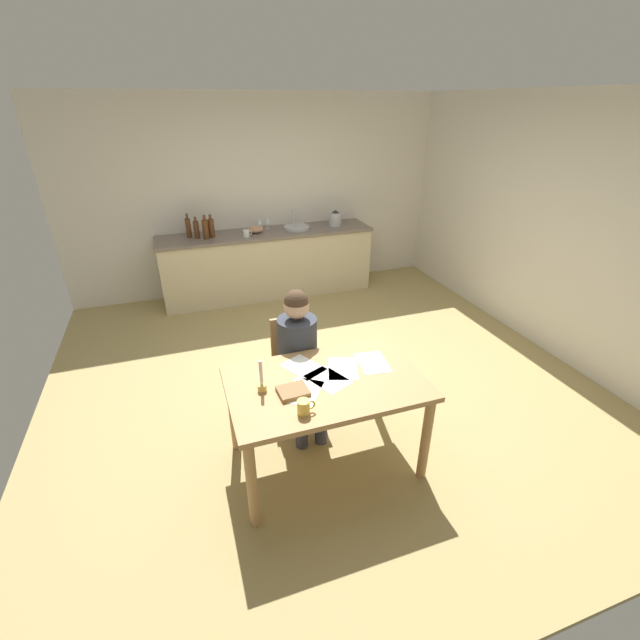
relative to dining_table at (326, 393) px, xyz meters
name	(u,v)px	position (x,y,z in m)	size (l,w,h in m)	color
ground_plane	(321,379)	(0.34, 1.07, -0.66)	(5.20, 5.20, 0.04)	tan
wall_back	(259,196)	(0.34, 3.67, 0.66)	(5.20, 0.12, 2.60)	silver
wall_right	(555,227)	(2.94, 1.07, 0.66)	(0.12, 5.20, 2.60)	silver
kitchen_counter	(268,263)	(0.34, 3.31, -0.19)	(2.89, 0.64, 0.90)	beige
dining_table	(326,393)	(0.00, 0.00, 0.00)	(1.36, 0.86, 0.75)	tan
chair_at_table	(296,363)	(-0.03, 0.67, -0.16)	(0.41, 0.41, 0.87)	tan
person_seated	(300,353)	(-0.03, 0.53, 0.03)	(0.33, 0.60, 1.19)	#333842
coffee_mug	(304,407)	(-0.24, -0.28, 0.15)	(0.12, 0.08, 0.10)	#F2CC4C
candlestick	(262,383)	(-0.44, 0.03, 0.17)	(0.06, 0.06, 0.24)	gold
book_magazine	(293,391)	(-0.25, -0.06, 0.12)	(0.20, 0.17, 0.03)	olive
paper_letter	(303,367)	(-0.10, 0.21, 0.11)	(0.21, 0.30, 0.00)	white
paper_bill	(303,391)	(-0.18, -0.07, 0.11)	(0.21, 0.30, 0.00)	white
paper_envelope	(373,362)	(0.41, 0.10, 0.11)	(0.21, 0.30, 0.00)	white
paper_receipt	(343,368)	(0.17, 0.10, 0.11)	(0.21, 0.30, 0.00)	white
paper_notice	(328,379)	(0.02, 0.01, 0.11)	(0.21, 0.30, 0.00)	white
sink_unit	(296,227)	(0.76, 3.32, 0.28)	(0.36, 0.36, 0.24)	#B2B7BC
bottle_oil	(188,227)	(-0.66, 3.38, 0.39)	(0.07, 0.07, 0.31)	#593319
bottle_vinegar	(196,229)	(-0.57, 3.31, 0.37)	(0.07, 0.07, 0.27)	#593319
bottle_wine_red	(206,229)	(-0.46, 3.24, 0.39)	(0.08, 0.08, 0.30)	#593319
bottle_sauce	(211,228)	(-0.38, 3.29, 0.38)	(0.08, 0.08, 0.29)	#593319
mixing_bowl	(256,229)	(0.19, 3.32, 0.30)	(0.20, 0.20, 0.09)	tan
stovetop_kettle	(335,219)	(1.33, 3.31, 0.35)	(0.18, 0.18, 0.22)	#B7BABF
wine_glass_near_sink	(267,221)	(0.39, 3.46, 0.36)	(0.07, 0.07, 0.15)	silver
wine_glass_by_kettle	(259,221)	(0.28, 3.46, 0.36)	(0.07, 0.07, 0.15)	silver
teacup_on_counter	(246,233)	(0.04, 3.16, 0.30)	(0.12, 0.09, 0.09)	white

